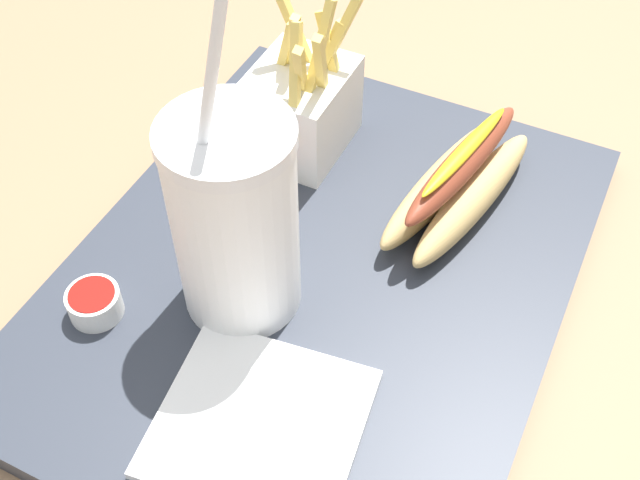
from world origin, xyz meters
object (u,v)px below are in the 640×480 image
Objects in this scene: ketchup_cup_2 at (212,149)px; ketchup_cup_3 at (257,196)px; soda_cup at (235,221)px; hot_dog_1 at (459,183)px; fries_basket at (300,106)px; ketchup_cup_1 at (94,302)px; napkin_stack at (260,423)px.

ketchup_cup_2 is 0.90× the size of ketchup_cup_3.
hot_dog_1 is at bearing 144.72° from soda_cup.
hot_dog_1 is at bearing 85.25° from fries_basket.
ketchup_cup_3 is at bearing 160.36° from ketchup_cup_1.
fries_basket reaches higher than ketchup_cup_3.
fries_basket is 3.62× the size of ketchup_cup_3.
soda_cup is at bearing 12.50° from fries_basket.
ketchup_cup_2 is (0.05, -0.06, -0.03)m from fries_basket.
hot_dog_1 is 4.60× the size of ketchup_cup_3.
soda_cup reaches higher than ketchup_cup_2.
soda_cup is at bearing -35.28° from hot_dog_1.
ketchup_cup_1 reaches higher than ketchup_cup_3.
ketchup_cup_2 is at bearing -116.74° from ketchup_cup_3.
ketchup_cup_3 is at bearing 63.26° from ketchup_cup_2.
napkin_stack is (0.17, 0.10, -0.01)m from ketchup_cup_3.
soda_cup is 0.13m from napkin_stack.
hot_dog_1 is 0.16m from ketchup_cup_3.
napkin_stack is at bearing 35.27° from soda_cup.
ketchup_cup_1 is at bearing -12.45° from fries_basket.
soda_cup is 6.23× the size of ketchup_cup_3.
soda_cup reaches higher than fries_basket.
fries_basket is 1.11× the size of napkin_stack.
ketchup_cup_3 is (-0.08, -0.03, -0.07)m from soda_cup.
ketchup_cup_2 is at bearing -142.25° from napkin_stack.
soda_cup is 1.92× the size of napkin_stack.
hot_dog_1 reaches higher than ketchup_cup_1.
soda_cup is 0.11m from ketchup_cup_3.
hot_dog_1 is (0.01, 0.14, -0.02)m from fries_basket.
ketchup_cup_3 is 0.31× the size of napkin_stack.
ketchup_cup_2 is 0.25m from napkin_stack.
ketchup_cup_1 is 0.15m from ketchup_cup_3.
hot_dog_1 is 0.29m from ketchup_cup_1.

